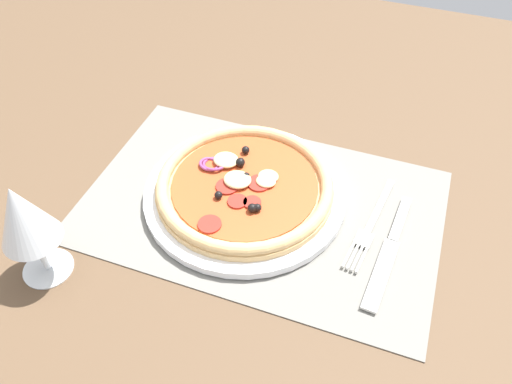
% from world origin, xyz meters
% --- Properties ---
extents(ground_plane, '(1.90, 1.40, 0.02)m').
position_xyz_m(ground_plane, '(0.00, 0.00, -0.01)').
color(ground_plane, brown).
extents(placemat, '(0.50, 0.32, 0.00)m').
position_xyz_m(placemat, '(0.00, 0.00, 0.00)').
color(placemat, slate).
rests_on(placemat, ground_plane).
extents(plate, '(0.29, 0.29, 0.01)m').
position_xyz_m(plate, '(0.03, -0.01, 0.01)').
color(plate, white).
rests_on(plate, placemat).
extents(pizza, '(0.26, 0.26, 0.03)m').
position_xyz_m(pizza, '(0.03, -0.01, 0.03)').
color(pizza, tan).
rests_on(pizza, plate).
extents(fork, '(0.04, 0.18, 0.00)m').
position_xyz_m(fork, '(-0.15, -0.01, 0.01)').
color(fork, silver).
rests_on(fork, placemat).
extents(knife, '(0.03, 0.20, 0.01)m').
position_xyz_m(knife, '(-0.19, 0.02, 0.01)').
color(knife, silver).
rests_on(knife, placemat).
extents(wine_glass, '(0.07, 0.07, 0.15)m').
position_xyz_m(wine_glass, '(0.22, 0.20, 0.10)').
color(wine_glass, silver).
rests_on(wine_glass, ground_plane).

